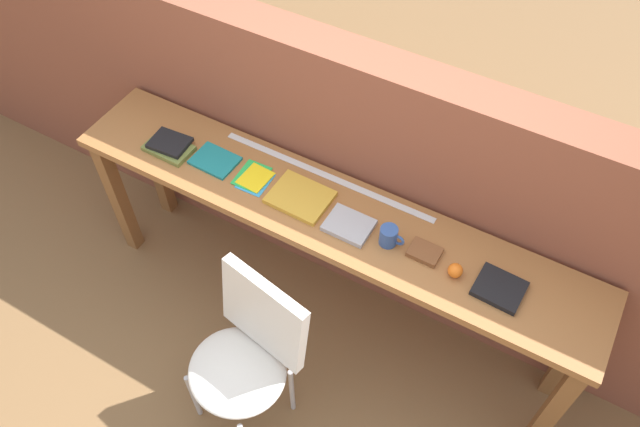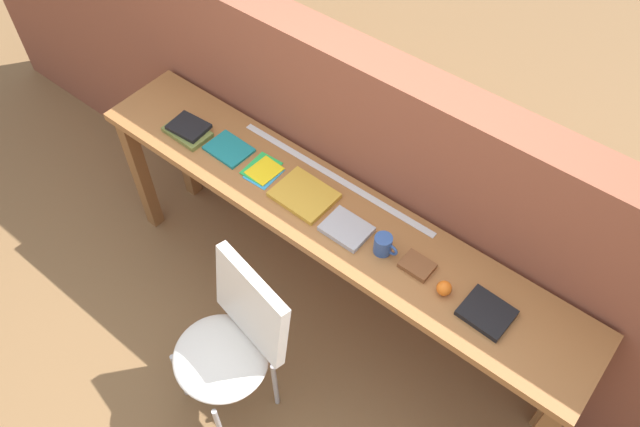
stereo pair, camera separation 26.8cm
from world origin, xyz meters
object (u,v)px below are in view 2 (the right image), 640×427
at_px(magazine_cycling, 229,149).
at_px(mug, 383,245).
at_px(book_open_centre, 304,195).
at_px(book_stack_leftmost, 188,130).
at_px(chair_white_moulded, 232,340).
at_px(leather_journal_brown, 417,266).
at_px(pamphlet_pile_colourful, 263,171).
at_px(book_repair_rightmost, 487,313).
at_px(sports_ball_small, 444,288).

xyz_separation_m(magazine_cycling, mug, (0.90, -0.02, 0.04)).
bearing_deg(magazine_cycling, book_open_centre, 1.98).
bearing_deg(book_open_centre, book_stack_leftmost, -175.32).
bearing_deg(chair_white_moulded, leather_journal_brown, 49.45).
relative_size(pamphlet_pile_colourful, leather_journal_brown, 1.40).
distance_m(chair_white_moulded, leather_journal_brown, 0.87).
distance_m(mug, book_repair_rightmost, 0.48).
relative_size(book_stack_leftmost, magazine_cycling, 1.10).
xyz_separation_m(mug, book_repair_rightmost, (0.48, 0.01, -0.03)).
relative_size(chair_white_moulded, leather_journal_brown, 6.86).
height_order(mug, leather_journal_brown, mug).
height_order(pamphlet_pile_colourful, book_repair_rightmost, book_repair_rightmost).
bearing_deg(book_repair_rightmost, leather_journal_brown, 179.86).
xyz_separation_m(magazine_cycling, book_repair_rightmost, (1.38, -0.02, 0.01)).
bearing_deg(sports_ball_small, book_repair_rightmost, 6.16).
height_order(book_open_centre, book_repair_rightmost, book_repair_rightmost).
height_order(book_open_centre, leather_journal_brown, leather_journal_brown).
distance_m(mug, sports_ball_small, 0.30).
height_order(pamphlet_pile_colourful, book_open_centre, book_open_centre).
bearing_deg(book_stack_leftmost, mug, 0.84).
relative_size(book_stack_leftmost, pamphlet_pile_colourful, 1.24).
bearing_deg(book_repair_rightmost, book_stack_leftmost, -176.60).
xyz_separation_m(pamphlet_pile_colourful, sports_ball_small, (0.99, -0.04, 0.03)).
distance_m(pamphlet_pile_colourful, sports_ball_small, 0.99).
relative_size(pamphlet_pile_colourful, sports_ball_small, 2.98).
bearing_deg(book_open_centre, chair_white_moulded, -81.03).
xyz_separation_m(book_stack_leftmost, leather_journal_brown, (1.29, 0.04, -0.01)).
height_order(chair_white_moulded, sports_ball_small, sports_ball_small).
xyz_separation_m(leather_journal_brown, book_repair_rightmost, (0.33, -0.02, 0.00)).
bearing_deg(book_repair_rightmost, sports_ball_small, -171.25).
relative_size(sports_ball_small, book_repair_rightmost, 0.32).
relative_size(book_stack_leftmost, mug, 2.05).
distance_m(pamphlet_pile_colourful, leather_journal_brown, 0.84).
relative_size(magazine_cycling, mug, 1.87).
bearing_deg(leather_journal_brown, magazine_cycling, -179.62).
bearing_deg(sports_ball_small, book_open_centre, 177.17).
bearing_deg(magazine_cycling, leather_journal_brown, 1.82).
bearing_deg(sports_ball_small, pamphlet_pile_colourful, 177.92).
bearing_deg(book_repair_rightmost, book_open_centre, -178.48).
height_order(magazine_cycling, sports_ball_small, sports_ball_small).
distance_m(book_stack_leftmost, pamphlet_pile_colourful, 0.45).
bearing_deg(book_repair_rightmost, chair_white_moulded, -142.54).
height_order(magazine_cycling, pamphlet_pile_colourful, magazine_cycling).
bearing_deg(leather_journal_brown, book_stack_leftmost, -177.88).
relative_size(pamphlet_pile_colourful, book_repair_rightmost, 0.96).
bearing_deg(pamphlet_pile_colourful, leather_journal_brown, -0.04).
bearing_deg(sports_ball_small, chair_white_moulded, -139.37).
height_order(book_stack_leftmost, sports_ball_small, sports_ball_small).
distance_m(book_stack_leftmost, mug, 1.14).
height_order(magazine_cycling, book_repair_rightmost, book_repair_rightmost).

